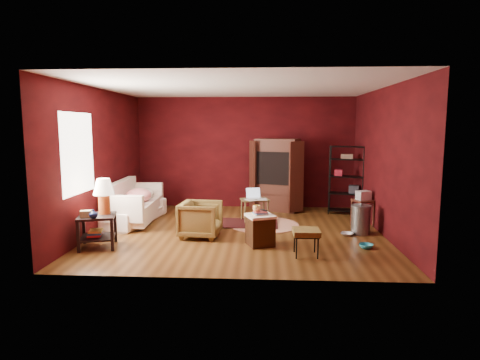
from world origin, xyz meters
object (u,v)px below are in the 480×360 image
Objects in this scene: laptop_desk at (255,201)px; tv_armoire at (277,173)px; side_table at (101,206)px; wire_shelving at (347,177)px; armchair at (201,218)px; hamper at (260,229)px; sofa at (133,205)px.

laptop_desk is 0.41× the size of tv_armoire.
side_table is at bearing -114.69° from tv_armoire.
armchair is at bearing -131.29° from wire_shelving.
laptop_desk reaches higher than hamper.
wire_shelving is (2.00, 2.65, 0.60)m from hamper.
wire_shelving reaches higher than sofa.
wire_shelving reaches higher than laptop_desk.
side_table is 2.78m from hamper.
sofa is 4.92m from wire_shelving.
side_table reaches higher than hamper.
hamper is at bearing -102.02° from laptop_desk.
wire_shelving is at bearing 7.28° from tv_armoire.
tv_armoire reaches higher than hamper.
sofa is 3.50m from tv_armoire.
laptop_desk is 2.35m from wire_shelving.
armchair is at bearing 23.01° from side_table.
side_table is 1.89× the size of hamper.
armchair is at bearing -101.18° from tv_armoire.
side_table is 4.48m from tv_armoire.
hamper is (1.12, -0.47, -0.09)m from armchair.
tv_armoire reaches higher than laptop_desk.
laptop_desk is (0.98, 1.32, 0.08)m from armchair.
armchair is 2.99m from tv_armoire.
tv_armoire is 1.09× the size of wire_shelving.
hamper is 3.09m from tv_armoire.
armchair is 3.84m from wire_shelving.
hamper is at bearing -113.33° from wire_shelving.
wire_shelving reaches higher than armchair.
laptop_desk is at bearing -93.48° from tv_armoire.
laptop_desk is 0.45× the size of wire_shelving.
armchair is 1.19× the size of hamper.
tv_armoire is (3.13, 1.46, 0.55)m from sofa.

